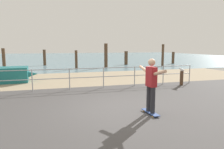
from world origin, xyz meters
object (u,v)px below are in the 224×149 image
at_px(skateboard, 150,112).
at_px(seagull, 182,70).
at_px(skateboarder, 151,82).
at_px(bollard_short, 182,78).

relative_size(skateboard, seagull, 1.67).
bearing_deg(seagull, skateboarder, -134.03).
bearing_deg(skateboarder, skateboard, -53.13).
height_order(skateboard, seagull, seagull).
distance_m(skateboarder, seagull, 5.42).
height_order(bollard_short, seagull, seagull).
bearing_deg(skateboarder, seagull, 45.97).
bearing_deg(skateboard, bollard_short, 45.85).
bearing_deg(bollard_short, skateboarder, -134.15).
bearing_deg(seagull, skateboard, -134.03).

